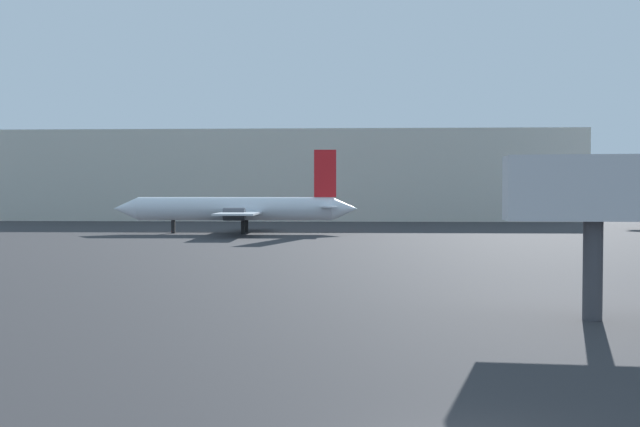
% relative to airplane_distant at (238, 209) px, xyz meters
% --- Properties ---
extents(airplane_distant, '(28.12, 19.51, 9.57)m').
position_rel_airplane_distant_xyz_m(airplane_distant, '(0.00, 0.00, 0.00)').
color(airplane_distant, silver).
rests_on(airplane_distant, ground_plane).
extents(terminal_building, '(97.66, 25.95, 15.00)m').
position_rel_airplane_distant_xyz_m(terminal_building, '(2.02, 45.50, 4.65)').
color(terminal_building, beige).
rests_on(terminal_building, ground_plane).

